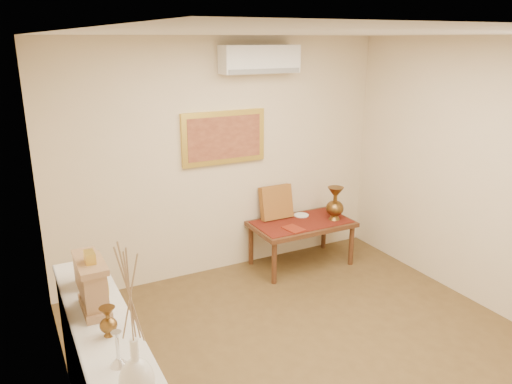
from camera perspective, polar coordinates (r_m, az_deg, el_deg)
floor at (r=4.50m, az=8.96°, el=-19.45°), size 4.50×4.50×0.00m
ceiling at (r=3.62m, az=11.03°, el=17.33°), size 4.50×4.50×0.00m
wall_back at (r=5.73m, az=-3.76°, el=3.82°), size 4.00×0.02×2.70m
wall_left at (r=3.16m, az=-20.91°, el=-8.79°), size 0.02×4.50×2.70m
white_vase at (r=2.43m, az=-14.00°, el=-14.23°), size 0.17×0.17×0.90m
candlestick at (r=2.89m, az=-15.54°, el=-16.87°), size 0.10×0.10×0.21m
brass_urn_small at (r=3.15m, az=-16.58°, el=-13.59°), size 0.11×0.11×0.24m
table_cloth at (r=6.03m, az=5.24°, el=-3.42°), size 1.14×0.59×0.01m
brass_urn_tall at (r=6.08m, az=9.04°, el=-0.91°), size 0.22×0.22×0.49m
plate at (r=6.23m, az=5.19°, el=-2.65°), size 0.18×0.18×0.01m
menu at (r=5.79m, az=4.31°, el=-4.21°), size 0.22×0.28×0.01m
cushion at (r=6.07m, az=2.31°, el=-1.17°), size 0.41×0.18×0.42m
mantel_clock at (r=3.41m, az=-18.11°, el=-10.13°), size 0.17×0.36×0.41m
wooden_chest at (r=3.78m, az=-18.78°, el=-8.30°), size 0.16×0.21×0.24m
low_table at (r=6.06m, az=5.23°, el=-4.03°), size 1.20×0.70×0.55m
painting at (r=5.65m, az=-3.69°, el=6.23°), size 1.00×0.06×0.60m
ac_unit at (r=5.63m, az=0.43°, el=14.93°), size 0.90×0.25×0.30m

